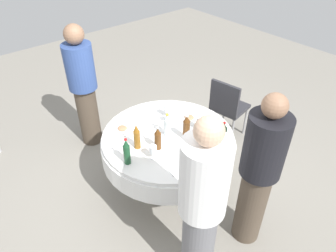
{
  "coord_description": "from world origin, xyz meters",
  "views": [
    {
      "loc": [
        -1.91,
        1.61,
        2.71
      ],
      "look_at": [
        0.0,
        0.0,
        0.85
      ],
      "focal_mm": 33.63,
      "sensor_mm": 36.0,
      "label": 1
    }
  ],
  "objects": [
    {
      "name": "bottle_dark_green_rear",
      "position": [
        -0.46,
        -0.29,
        0.87
      ],
      "size": [
        0.07,
        0.07,
        0.28
      ],
      "color": "#194728",
      "rests_on": "dining_table"
    },
    {
      "name": "bottle_dark_green_far",
      "position": [
        -0.07,
        0.54,
        0.87
      ],
      "size": [
        0.06,
        0.06,
        0.28
      ],
      "color": "#194728",
      "rests_on": "dining_table"
    },
    {
      "name": "dining_table",
      "position": [
        0.0,
        0.0,
        0.59
      ],
      "size": [
        1.37,
        1.37,
        0.74
      ],
      "color": "white",
      "rests_on": "ground_plane"
    },
    {
      "name": "bottle_clear_outer",
      "position": [
        0.01,
        -0.0,
        0.86
      ],
      "size": [
        0.07,
        0.07,
        0.25
      ],
      "color": "silver",
      "rests_on": "dining_table"
    },
    {
      "name": "person_front",
      "position": [
        1.3,
        0.24,
        0.84
      ],
      "size": [
        0.34,
        0.34,
        1.59
      ],
      "rotation": [
        0.0,
        0.0,
        -1.39
      ],
      "color": "#4C3F33",
      "rests_on": "ground_plane"
    },
    {
      "name": "chair_mid",
      "position": [
        0.2,
        -1.17,
        0.52
      ],
      "size": [
        0.46,
        0.46,
        0.87
      ],
      "rotation": [
        0.0,
        0.0,
        3.31
      ],
      "color": "#2D2D33",
      "rests_on": "ground_plane"
    },
    {
      "name": "person_far",
      "position": [
        -0.96,
        0.5,
        0.89
      ],
      "size": [
        0.34,
        0.34,
        1.69
      ],
      "rotation": [
        0.0,
        0.0,
        1.09
      ],
      "color": "slate",
      "rests_on": "ground_plane"
    },
    {
      "name": "plate_west",
      "position": [
        0.07,
        -0.36,
        0.75
      ],
      "size": [
        0.24,
        0.24,
        0.04
      ],
      "color": "white",
      "rests_on": "dining_table"
    },
    {
      "name": "person_rear",
      "position": [
        -0.97,
        -0.18,
        0.83
      ],
      "size": [
        0.34,
        0.34,
        1.59
      ],
      "rotation": [
        0.0,
        0.0,
        1.75
      ],
      "color": "#4C3F33",
      "rests_on": "ground_plane"
    },
    {
      "name": "wine_glass_right",
      "position": [
        0.27,
        -0.21,
        0.83
      ],
      "size": [
        0.07,
        0.07,
        0.14
      ],
      "color": "white",
      "rests_on": "dining_table"
    },
    {
      "name": "bottle_clear_front",
      "position": [
        -0.43,
        -0.12,
        0.86
      ],
      "size": [
        0.06,
        0.06,
        0.25
      ],
      "color": "silver",
      "rests_on": "dining_table"
    },
    {
      "name": "bottle_brown_mid",
      "position": [
        -0.15,
        -0.11,
        0.87
      ],
      "size": [
        0.07,
        0.07,
        0.28
      ],
      "color": "#593314",
      "rests_on": "dining_table"
    },
    {
      "name": "ground_plane",
      "position": [
        0.0,
        0.0,
        0.0
      ],
      "size": [
        10.0,
        10.0,
        0.0
      ],
      "primitive_type": "plane",
      "color": "gray"
    },
    {
      "name": "bottle_brown_right",
      "position": [
        -0.09,
        0.2,
        0.86
      ],
      "size": [
        0.07,
        0.07,
        0.25
      ],
      "color": "#593314",
      "rests_on": "dining_table"
    },
    {
      "name": "plate_north",
      "position": [
        0.37,
        0.31,
        0.75
      ],
      "size": [
        0.23,
        0.23,
        0.04
      ],
      "color": "white",
      "rests_on": "dining_table"
    },
    {
      "name": "spoon_front",
      "position": [
        -0.39,
        0.32,
        0.74
      ],
      "size": [
        0.18,
        0.05,
        0.0
      ],
      "primitive_type": "cube",
      "rotation": [
        0.0,
        0.0,
        2.93
      ],
      "color": "silver",
      "rests_on": "dining_table"
    },
    {
      "name": "wine_glass_left",
      "position": [
        0.13,
        -0.15,
        0.84
      ],
      "size": [
        0.07,
        0.07,
        0.15
      ],
      "color": "white",
      "rests_on": "dining_table"
    },
    {
      "name": "bottle_amber_left",
      "position": [
        0.04,
        0.35,
        0.87
      ],
      "size": [
        0.06,
        0.06,
        0.28
      ],
      "color": "#8C5619",
      "rests_on": "dining_table"
    },
    {
      "name": "wine_glass_outer",
      "position": [
        -0.17,
        0.33,
        0.84
      ],
      "size": [
        0.07,
        0.07,
        0.14
      ],
      "color": "white",
      "rests_on": "dining_table"
    },
    {
      "name": "wine_glass_mid",
      "position": [
        -0.13,
        -0.31,
        0.84
      ],
      "size": [
        0.07,
        0.07,
        0.15
      ],
      "color": "white",
      "rests_on": "dining_table"
    }
  ]
}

